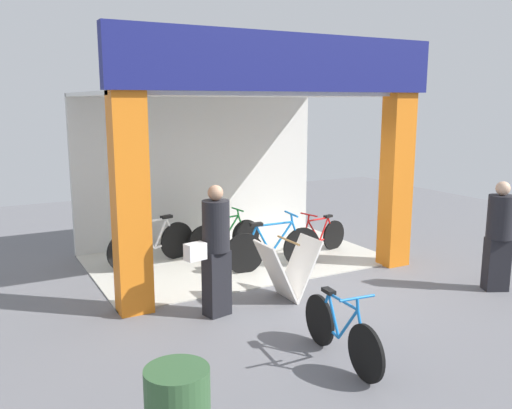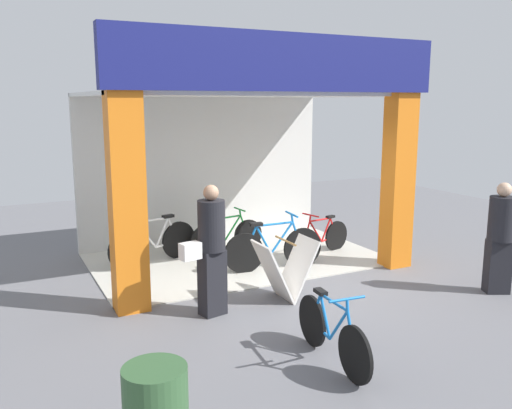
{
  "view_description": "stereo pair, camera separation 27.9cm",
  "coord_description": "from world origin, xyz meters",
  "px_view_note": "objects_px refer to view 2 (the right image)",
  "views": [
    {
      "loc": [
        -4.18,
        -6.99,
        2.84
      ],
      "look_at": [
        0.0,
        0.79,
        1.15
      ],
      "focal_mm": 38.09,
      "sensor_mm": 36.0,
      "label": 1
    },
    {
      "loc": [
        -3.93,
        -7.12,
        2.84
      ],
      "look_at": [
        0.0,
        0.79,
        1.15
      ],
      "focal_mm": 38.09,
      "sensor_mm": 36.0,
      "label": 2
    }
  ],
  "objects_px": {
    "sandwich_board_sign": "(285,269)",
    "pedestrian_1": "(501,236)",
    "bicycle_inside_3": "(274,248)",
    "bicycle_parked_0": "(332,333)",
    "bicycle_inside_1": "(320,238)",
    "pedestrian_0": "(211,248)",
    "bicycle_inside_2": "(227,236)",
    "bicycle_inside_0": "(154,243)"
  },
  "relations": [
    {
      "from": "bicycle_inside_1",
      "to": "bicycle_inside_3",
      "type": "bearing_deg",
      "value": -160.02
    },
    {
      "from": "bicycle_inside_0",
      "to": "bicycle_inside_1",
      "type": "relative_size",
      "value": 1.17
    },
    {
      "from": "bicycle_inside_1",
      "to": "pedestrian_0",
      "type": "relative_size",
      "value": 0.81
    },
    {
      "from": "bicycle_inside_0",
      "to": "bicycle_inside_2",
      "type": "height_order",
      "value": "bicycle_inside_0"
    },
    {
      "from": "pedestrian_0",
      "to": "bicycle_inside_2",
      "type": "bearing_deg",
      "value": 62.64
    },
    {
      "from": "bicycle_inside_3",
      "to": "pedestrian_0",
      "type": "xyz_separation_m",
      "value": [
        -1.67,
        -1.35,
        0.54
      ]
    },
    {
      "from": "bicycle_inside_1",
      "to": "bicycle_parked_0",
      "type": "height_order",
      "value": "bicycle_parked_0"
    },
    {
      "from": "bicycle_inside_1",
      "to": "bicycle_inside_2",
      "type": "xyz_separation_m",
      "value": [
        -1.52,
        0.88,
        0.01
      ]
    },
    {
      "from": "sandwich_board_sign",
      "to": "pedestrian_0",
      "type": "xyz_separation_m",
      "value": [
        -1.18,
        -0.08,
        0.48
      ]
    },
    {
      "from": "bicycle_parked_0",
      "to": "sandwich_board_sign",
      "type": "height_order",
      "value": "sandwich_board_sign"
    },
    {
      "from": "bicycle_inside_3",
      "to": "pedestrian_0",
      "type": "bearing_deg",
      "value": -141.12
    },
    {
      "from": "bicycle_inside_0",
      "to": "bicycle_parked_0",
      "type": "relative_size",
      "value": 1.1
    },
    {
      "from": "bicycle_parked_0",
      "to": "bicycle_inside_2",
      "type": "bearing_deg",
      "value": 81.08
    },
    {
      "from": "bicycle_inside_0",
      "to": "bicycle_inside_3",
      "type": "xyz_separation_m",
      "value": [
        1.72,
        -1.27,
        0.0
      ]
    },
    {
      "from": "bicycle_inside_1",
      "to": "sandwich_board_sign",
      "type": "height_order",
      "value": "sandwich_board_sign"
    },
    {
      "from": "bicycle_inside_0",
      "to": "bicycle_inside_2",
      "type": "distance_m",
      "value": 1.43
    },
    {
      "from": "bicycle_parked_0",
      "to": "pedestrian_1",
      "type": "xyz_separation_m",
      "value": [
        3.5,
        0.75,
        0.54
      ]
    },
    {
      "from": "sandwich_board_sign",
      "to": "pedestrian_0",
      "type": "height_order",
      "value": "pedestrian_0"
    },
    {
      "from": "bicycle_inside_1",
      "to": "bicycle_inside_2",
      "type": "bearing_deg",
      "value": 150.13
    },
    {
      "from": "bicycle_inside_0",
      "to": "bicycle_inside_1",
      "type": "distance_m",
      "value": 3.06
    },
    {
      "from": "bicycle_inside_2",
      "to": "pedestrian_1",
      "type": "height_order",
      "value": "pedestrian_1"
    },
    {
      "from": "bicycle_inside_1",
      "to": "pedestrian_0",
      "type": "height_order",
      "value": "pedestrian_0"
    },
    {
      "from": "bicycle_inside_1",
      "to": "pedestrian_0",
      "type": "bearing_deg",
      "value": -148.27
    },
    {
      "from": "bicycle_inside_1",
      "to": "bicycle_inside_3",
      "type": "relative_size",
      "value": 0.82
    },
    {
      "from": "bicycle_inside_1",
      "to": "pedestrian_1",
      "type": "xyz_separation_m",
      "value": [
        1.26,
        -2.91,
        0.55
      ]
    },
    {
      "from": "pedestrian_1",
      "to": "bicycle_parked_0",
      "type": "bearing_deg",
      "value": -167.91
    },
    {
      "from": "bicycle_inside_3",
      "to": "bicycle_inside_0",
      "type": "bearing_deg",
      "value": 143.51
    },
    {
      "from": "bicycle_inside_1",
      "to": "bicycle_inside_0",
      "type": "bearing_deg",
      "value": 164.47
    },
    {
      "from": "bicycle_inside_2",
      "to": "pedestrian_1",
      "type": "xyz_separation_m",
      "value": [
        2.79,
        -3.79,
        0.54
      ]
    },
    {
      "from": "pedestrian_0",
      "to": "pedestrian_1",
      "type": "xyz_separation_m",
      "value": [
        4.17,
        -1.11,
        -0.05
      ]
    },
    {
      "from": "bicycle_inside_0",
      "to": "sandwich_board_sign",
      "type": "bearing_deg",
      "value": -64.3
    },
    {
      "from": "bicycle_inside_2",
      "to": "bicycle_parked_0",
      "type": "relative_size",
      "value": 0.98
    },
    {
      "from": "bicycle_inside_0",
      "to": "sandwich_board_sign",
      "type": "distance_m",
      "value": 2.82
    },
    {
      "from": "bicycle_inside_3",
      "to": "bicycle_parked_0",
      "type": "distance_m",
      "value": 3.36
    },
    {
      "from": "bicycle_inside_0",
      "to": "pedestrian_0",
      "type": "distance_m",
      "value": 2.67
    },
    {
      "from": "bicycle_inside_0",
      "to": "bicycle_inside_3",
      "type": "distance_m",
      "value": 2.13
    },
    {
      "from": "pedestrian_0",
      "to": "sandwich_board_sign",
      "type": "bearing_deg",
      "value": 3.77
    },
    {
      "from": "sandwich_board_sign",
      "to": "pedestrian_1",
      "type": "bearing_deg",
      "value": -21.71
    },
    {
      "from": "bicycle_inside_2",
      "to": "bicycle_inside_3",
      "type": "relative_size",
      "value": 0.86
    },
    {
      "from": "bicycle_inside_2",
      "to": "sandwich_board_sign",
      "type": "relative_size",
      "value": 1.69
    },
    {
      "from": "sandwich_board_sign",
      "to": "pedestrian_1",
      "type": "distance_m",
      "value": 3.25
    },
    {
      "from": "pedestrian_1",
      "to": "pedestrian_0",
      "type": "bearing_deg",
      "value": 165.07
    }
  ]
}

